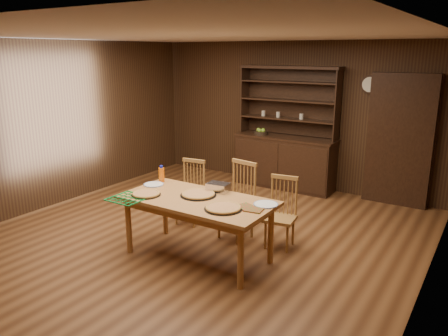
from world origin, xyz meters
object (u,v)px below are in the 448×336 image
Objects in this scene: chair_left at (191,190)px; chair_right at (282,210)px; juice_bottle at (162,174)px; china_hutch at (285,155)px; dining_table at (197,205)px; chair_center at (239,197)px.

chair_left is 1.44m from chair_right.
juice_bottle reaches higher than chair_left.
china_hutch is at bearing 105.65° from chair_right.
dining_table is 1.76× the size of chair_center.
chair_center is 0.60m from chair_right.
dining_table is 0.88m from juice_bottle.
chair_right is 1.63m from juice_bottle.
juice_bottle is at bearing -167.70° from chair_right.
juice_bottle is at bearing -98.95° from china_hutch.
dining_table is at bearing -56.96° from chair_left.
chair_right is (1.44, -0.03, -0.01)m from chair_left.
chair_left is at bearing 130.49° from dining_table.
china_hutch is 3.20m from dining_table.
china_hutch is 2.11× the size of chair_center.
chair_left is at bearing -100.20° from china_hutch.
china_hutch is at bearing 109.64° from chair_center.
juice_bottle is (-0.80, 0.30, 0.19)m from dining_table.
china_hutch reaches higher than chair_center.
juice_bottle reaches higher than chair_right.
chair_left is 0.90× the size of chair_center.
chair_right is at bearing 51.63° from dining_table.
chair_center is 4.70× the size of juice_bottle.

